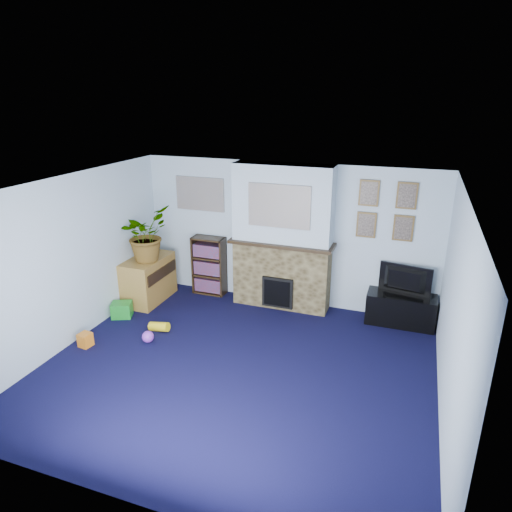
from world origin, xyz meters
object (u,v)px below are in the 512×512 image
at_px(tv_stand, 400,310).
at_px(sideboard, 148,281).
at_px(bookshelf, 209,267).
at_px(television, 404,281).

bearing_deg(tv_stand, sideboard, -172.55).
bearing_deg(tv_stand, bookshelf, 178.68).
bearing_deg(sideboard, television, 7.72).
bearing_deg(bookshelf, tv_stand, -1.32).
height_order(tv_stand, sideboard, sideboard).
bearing_deg(television, sideboard, 18.14).
height_order(television, sideboard, television).
distance_m(bookshelf, sideboard, 1.09).
distance_m(tv_stand, sideboard, 4.23).
bearing_deg(tv_stand, television, 90.00).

